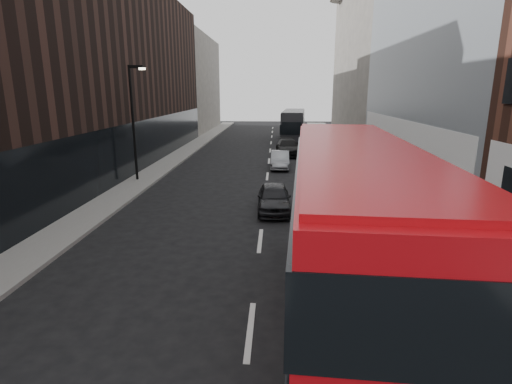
# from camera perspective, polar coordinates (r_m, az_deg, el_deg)

# --- Properties ---
(sidewalk_right) EXTENTS (3.00, 80.00, 0.15)m
(sidewalk_right) POSITION_cam_1_polar(r_m,az_deg,el_deg) (32.80, 15.09, 3.99)
(sidewalk_right) COLOR slate
(sidewalk_right) RESTS_ON ground
(sidewalk_left) EXTENTS (2.00, 80.00, 0.15)m
(sidewalk_left) POSITION_cam_1_polar(r_m,az_deg,el_deg) (33.19, -12.14, 4.28)
(sidewalk_left) COLOR slate
(sidewalk_left) RESTS_ON ground
(building_modern_block) EXTENTS (5.03, 22.00, 20.00)m
(building_modern_block) POSITION_cam_1_polar(r_m,az_deg,el_deg) (29.94, 26.07, 21.07)
(building_modern_block) COLOR #9DA1A8
(building_modern_block) RESTS_ON ground
(building_victorian) EXTENTS (6.50, 24.00, 21.00)m
(building_victorian) POSITION_cam_1_polar(r_m,az_deg,el_deg) (51.86, 15.73, 18.22)
(building_victorian) COLOR #666159
(building_victorian) RESTS_ON ground
(building_left_mid) EXTENTS (5.00, 24.00, 14.00)m
(building_left_mid) POSITION_cam_1_polar(r_m,az_deg,el_deg) (38.53, -15.97, 15.76)
(building_left_mid) COLOR black
(building_left_mid) RESTS_ON ground
(building_left_far) EXTENTS (5.00, 20.00, 13.00)m
(building_left_far) POSITION_cam_1_polar(r_m,az_deg,el_deg) (59.81, -9.05, 14.94)
(building_left_far) COLOR #666159
(building_left_far) RESTS_ON ground
(street_lamp) EXTENTS (1.06, 0.22, 7.00)m
(street_lamp) POSITION_cam_1_polar(r_m,az_deg,el_deg) (26.14, -17.05, 10.43)
(street_lamp) COLOR black
(street_lamp) RESTS_ON sidewalk_left
(red_bus) EXTENTS (3.35, 11.35, 4.53)m
(red_bus) POSITION_cam_1_polar(r_m,az_deg,el_deg) (9.61, 13.46, -5.31)
(red_bus) COLOR #AF0A11
(red_bus) RESTS_ON ground
(grey_bus) EXTENTS (3.30, 10.72, 3.42)m
(grey_bus) POSITION_cam_1_polar(r_m,az_deg,el_deg) (47.59, 5.38, 9.62)
(grey_bus) COLOR black
(grey_bus) RESTS_ON ground
(car_a) EXTENTS (1.67, 3.93, 1.32)m
(car_a) POSITION_cam_1_polar(r_m,az_deg,el_deg) (19.23, 2.58, -0.81)
(car_a) COLOR black
(car_a) RESTS_ON ground
(car_b) EXTENTS (1.38, 3.87, 1.27)m
(car_b) POSITION_cam_1_polar(r_m,az_deg,el_deg) (30.03, 3.45, 4.63)
(car_b) COLOR gray
(car_b) RESTS_ON ground
(car_c) EXTENTS (2.25, 4.98, 1.42)m
(car_c) POSITION_cam_1_polar(r_m,az_deg,el_deg) (36.23, 4.58, 6.39)
(car_c) COLOR black
(car_c) RESTS_ON ground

